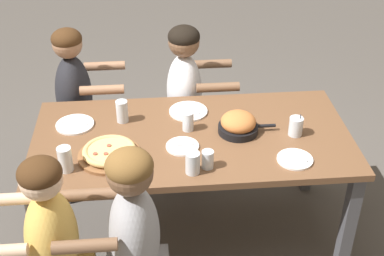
{
  "coord_description": "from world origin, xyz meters",
  "views": [
    {
      "loc": [
        -0.22,
        -2.52,
        2.46
      ],
      "look_at": [
        0.0,
        0.0,
        0.81
      ],
      "focal_mm": 50.0,
      "sensor_mm": 36.0,
      "label": 1
    }
  ],
  "objects_px": {
    "drinking_glass_b": "(193,163)",
    "diner_far_left": "(77,114)",
    "empty_plate_d": "(182,146)",
    "diner_near_midleft": "(135,254)",
    "drinking_glass_a": "(188,122)",
    "drinking_glass_e": "(65,160)",
    "empty_plate_a": "(75,125)",
    "drinking_glass_c": "(208,159)",
    "cocktail_glass_blue": "(296,127)",
    "pizza_board_main": "(109,153)",
    "empty_plate_b": "(295,159)",
    "skillet_bowl": "(238,124)",
    "empty_plate_c": "(189,111)",
    "diner_far_center": "(185,109)",
    "drinking_glass_d": "(122,112)"
  },
  "relations": [
    {
      "from": "drinking_glass_b",
      "to": "drinking_glass_d",
      "type": "relative_size",
      "value": 0.89
    },
    {
      "from": "cocktail_glass_blue",
      "to": "drinking_glass_e",
      "type": "bearing_deg",
      "value": -170.02
    },
    {
      "from": "empty_plate_a",
      "to": "diner_far_left",
      "type": "xyz_separation_m",
      "value": [
        -0.06,
        0.51,
        -0.24
      ]
    },
    {
      "from": "cocktail_glass_blue",
      "to": "drinking_glass_a",
      "type": "height_order",
      "value": "cocktail_glass_blue"
    },
    {
      "from": "pizza_board_main",
      "to": "empty_plate_a",
      "type": "height_order",
      "value": "pizza_board_main"
    },
    {
      "from": "drinking_glass_a",
      "to": "empty_plate_b",
      "type": "bearing_deg",
      "value": -32.66
    },
    {
      "from": "pizza_board_main",
      "to": "drinking_glass_d",
      "type": "bearing_deg",
      "value": 80.1
    },
    {
      "from": "skillet_bowl",
      "to": "drinking_glass_c",
      "type": "distance_m",
      "value": 0.38
    },
    {
      "from": "empty_plate_c",
      "to": "diner_near_midleft",
      "type": "height_order",
      "value": "diner_near_midleft"
    },
    {
      "from": "empty_plate_a",
      "to": "drinking_glass_d",
      "type": "bearing_deg",
      "value": 5.03
    },
    {
      "from": "drinking_glass_a",
      "to": "drinking_glass_b",
      "type": "bearing_deg",
      "value": -91.28
    },
    {
      "from": "empty_plate_a",
      "to": "drinking_glass_c",
      "type": "relative_size",
      "value": 2.22
    },
    {
      "from": "drinking_glass_b",
      "to": "diner_far_left",
      "type": "height_order",
      "value": "diner_far_left"
    },
    {
      "from": "empty_plate_c",
      "to": "drinking_glass_e",
      "type": "xyz_separation_m",
      "value": [
        -0.68,
        -0.52,
        0.06
      ]
    },
    {
      "from": "drinking_glass_a",
      "to": "drinking_glass_e",
      "type": "xyz_separation_m",
      "value": [
        -0.66,
        -0.33,
        0.01
      ]
    },
    {
      "from": "skillet_bowl",
      "to": "drinking_glass_a",
      "type": "height_order",
      "value": "skillet_bowl"
    },
    {
      "from": "empty_plate_c",
      "to": "empty_plate_d",
      "type": "height_order",
      "value": "same"
    },
    {
      "from": "empty_plate_d",
      "to": "drinking_glass_d",
      "type": "height_order",
      "value": "drinking_glass_d"
    },
    {
      "from": "cocktail_glass_blue",
      "to": "empty_plate_d",
      "type": "bearing_deg",
      "value": -173.78
    },
    {
      "from": "cocktail_glass_blue",
      "to": "diner_far_left",
      "type": "distance_m",
      "value": 1.53
    },
    {
      "from": "empty_plate_a",
      "to": "empty_plate_d",
      "type": "bearing_deg",
      "value": -24.37
    },
    {
      "from": "drinking_glass_a",
      "to": "drinking_glass_c",
      "type": "bearing_deg",
      "value": -78.87
    },
    {
      "from": "cocktail_glass_blue",
      "to": "diner_near_midleft",
      "type": "distance_m",
      "value": 1.15
    },
    {
      "from": "skillet_bowl",
      "to": "diner_far_left",
      "type": "bearing_deg",
      "value": 146.61
    },
    {
      "from": "cocktail_glass_blue",
      "to": "drinking_glass_e",
      "type": "height_order",
      "value": "drinking_glass_e"
    },
    {
      "from": "diner_far_left",
      "to": "diner_far_center",
      "type": "bearing_deg",
      "value": 90.0
    },
    {
      "from": "skillet_bowl",
      "to": "drinking_glass_b",
      "type": "distance_m",
      "value": 0.46
    },
    {
      "from": "drinking_glass_e",
      "to": "diner_near_midleft",
      "type": "height_order",
      "value": "diner_near_midleft"
    },
    {
      "from": "drinking_glass_d",
      "to": "empty_plate_b",
      "type": "bearing_deg",
      "value": -27.24
    },
    {
      "from": "diner_far_left",
      "to": "empty_plate_b",
      "type": "bearing_deg",
      "value": 52.78
    },
    {
      "from": "empty_plate_c",
      "to": "diner_far_center",
      "type": "relative_size",
      "value": 0.2
    },
    {
      "from": "empty_plate_c",
      "to": "empty_plate_d",
      "type": "relative_size",
      "value": 1.28
    },
    {
      "from": "empty_plate_b",
      "to": "diner_far_left",
      "type": "height_order",
      "value": "diner_far_left"
    },
    {
      "from": "diner_near_midleft",
      "to": "drinking_glass_a",
      "type": "bearing_deg",
      "value": -23.34
    },
    {
      "from": "diner_far_left",
      "to": "empty_plate_c",
      "type": "bearing_deg",
      "value": 60.59
    },
    {
      "from": "skillet_bowl",
      "to": "drinking_glass_b",
      "type": "bearing_deg",
      "value": -129.84
    },
    {
      "from": "drinking_glass_c",
      "to": "diner_near_midleft",
      "type": "distance_m",
      "value": 0.6
    },
    {
      "from": "pizza_board_main",
      "to": "drinking_glass_c",
      "type": "distance_m",
      "value": 0.53
    },
    {
      "from": "diner_far_left",
      "to": "diner_near_midleft",
      "type": "xyz_separation_m",
      "value": [
        0.4,
        -1.34,
        0.0
      ]
    },
    {
      "from": "empty_plate_d",
      "to": "diner_near_midleft",
      "type": "xyz_separation_m",
      "value": [
        -0.27,
        -0.56,
        -0.23
      ]
    },
    {
      "from": "drinking_glass_b",
      "to": "empty_plate_c",
      "type": "bearing_deg",
      "value": 87.14
    },
    {
      "from": "empty_plate_a",
      "to": "drinking_glass_c",
      "type": "bearing_deg",
      "value": -32.74
    },
    {
      "from": "empty_plate_d",
      "to": "diner_near_midleft",
      "type": "distance_m",
      "value": 0.66
    },
    {
      "from": "drinking_glass_e",
      "to": "empty_plate_d",
      "type": "bearing_deg",
      "value": 13.87
    },
    {
      "from": "drinking_glass_b",
      "to": "empty_plate_a",
      "type": "bearing_deg",
      "value": 142.1
    },
    {
      "from": "drinking_glass_c",
      "to": "drinking_glass_d",
      "type": "distance_m",
      "value": 0.67
    },
    {
      "from": "empty_plate_a",
      "to": "drinking_glass_c",
      "type": "xyz_separation_m",
      "value": [
        0.73,
        -0.47,
        0.04
      ]
    },
    {
      "from": "pizza_board_main",
      "to": "empty_plate_b",
      "type": "height_order",
      "value": "pizza_board_main"
    },
    {
      "from": "cocktail_glass_blue",
      "to": "drinking_glass_c",
      "type": "height_order",
      "value": "cocktail_glass_blue"
    },
    {
      "from": "drinking_glass_b",
      "to": "diner_far_left",
      "type": "xyz_separation_m",
      "value": [
        -0.71,
        1.01,
        -0.29
      ]
    }
  ]
}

